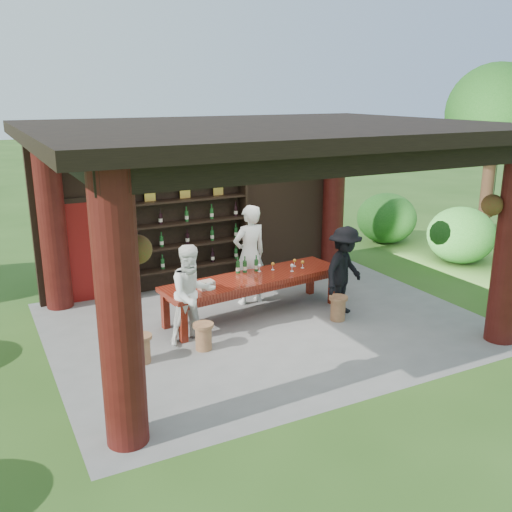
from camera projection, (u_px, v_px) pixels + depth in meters
name	position (u px, v px, depth m)	size (l,w,h in m)	color
ground	(266.00, 323.00, 10.22)	(90.00, 90.00, 0.00)	#2D5119
pavilion	(255.00, 202.00, 9.99)	(7.50, 6.00, 3.60)	slate
wine_shelf	(187.00, 234.00, 11.76)	(2.62, 0.40, 2.31)	black
tasting_table	(253.00, 283.00, 10.42)	(3.54, 1.26, 0.75)	#5B160D
stool_near_left	(204.00, 336.00, 9.13)	(0.34, 0.34, 0.44)	brown
stool_near_right	(338.00, 308.00, 10.30)	(0.34, 0.34, 0.45)	brown
stool_far_left	(141.00, 348.00, 8.68)	(0.34, 0.34, 0.45)	brown
host	(250.00, 255.00, 10.96)	(0.71, 0.47, 1.95)	white
guest_woman	(192.00, 294.00, 9.24)	(0.81, 0.63, 1.66)	white
guest_man	(344.00, 271.00, 10.44)	(1.07, 0.62, 1.66)	black
table_bottles	(246.00, 264.00, 10.60)	(0.44, 0.12, 0.31)	#194C1E
table_glasses	(284.00, 266.00, 10.78)	(0.91, 0.34, 0.15)	silver
napkin_basket	(206.00, 285.00, 9.73)	(0.26, 0.18, 0.14)	#BF6672
shrubs	(308.00, 277.00, 10.93)	(13.77, 7.79, 1.36)	#194C14
trees	(377.00, 122.00, 12.00)	(22.39, 10.85, 4.80)	#3F2819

